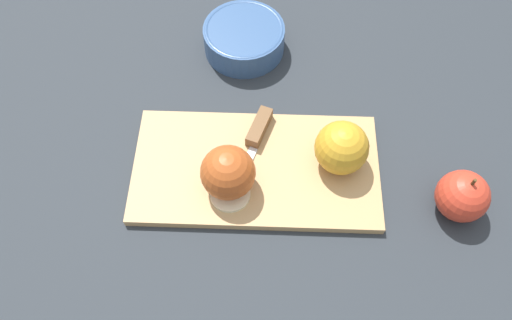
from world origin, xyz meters
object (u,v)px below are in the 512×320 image
object	(u,v)px
apple_half_right	(228,172)
knife	(260,131)
apple_whole	(462,196)
bowl	(244,37)
apple_half_left	(342,148)

from	to	relation	value
apple_half_right	knife	distance (m)	0.11
apple_whole	bowl	world-z (taller)	apple_whole
bowl	apple_half_right	bearing A→B (deg)	90.77
apple_whole	apple_half_right	bearing A→B (deg)	-0.43
apple_half_right	apple_whole	bearing A→B (deg)	-74.26
knife	bowl	world-z (taller)	bowl
apple_half_right	apple_whole	size ratio (longest dim) A/B	0.92
apple_half_left	knife	bearing A→B (deg)	-103.45
apple_whole	apple_half_left	bearing A→B (deg)	-18.00
apple_whole	bowl	bearing A→B (deg)	-40.36
apple_half_left	apple_half_right	xyz separation A→B (m)	(0.17, 0.06, -0.00)
knife	apple_whole	xyz separation A→B (m)	(-0.31, 0.10, 0.01)
apple_half_left	knife	xyz separation A→B (m)	(0.13, -0.04, -0.03)
apple_half_left	bowl	bearing A→B (deg)	-140.00
apple_half_left	apple_half_right	size ratio (longest dim) A/B	1.01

